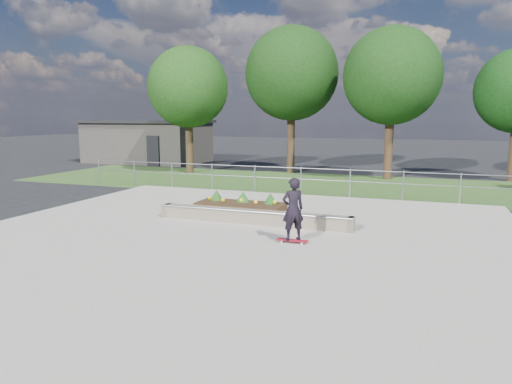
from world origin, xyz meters
TOP-DOWN VIEW (x-y plane):
  - ground at (0.00, 0.00)m, footprint 120.00×120.00m
  - grass_verge at (0.00, 11.00)m, footprint 30.00×8.00m
  - concrete_slab at (0.00, 0.00)m, footprint 15.00×15.00m
  - fence at (0.00, 7.50)m, footprint 20.06×0.06m
  - building at (-14.00, 18.00)m, footprint 8.40×5.40m
  - tree_far_left at (-8.00, 13.00)m, footprint 4.55×4.55m
  - tree_mid_left at (-2.50, 15.00)m, footprint 5.25×5.25m
  - tree_mid_right at (3.00, 14.00)m, footprint 4.90×4.90m
  - grind_ledge at (-0.07, 1.95)m, footprint 6.00×0.44m
  - planter_bed at (-1.15, 3.74)m, footprint 3.00×1.20m
  - skateboarder at (1.62, 0.29)m, footprint 0.80×0.65m

SIDE VIEW (x-z plane):
  - ground at x=0.00m, z-range 0.00..0.00m
  - grass_verge at x=0.00m, z-range 0.00..0.02m
  - concrete_slab at x=0.00m, z-range 0.00..0.06m
  - planter_bed at x=-1.15m, z-range -0.06..0.55m
  - grind_ledge at x=-0.07m, z-range 0.05..0.48m
  - fence at x=0.00m, z-range 0.17..1.37m
  - skateboarder at x=1.62m, z-range 0.09..1.76m
  - building at x=-14.00m, z-range 0.01..3.01m
  - tree_far_left at x=-8.00m, z-range 1.28..8.43m
  - tree_mid_right at x=3.00m, z-range 1.38..9.08m
  - tree_mid_left at x=-2.50m, z-range 1.48..9.73m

